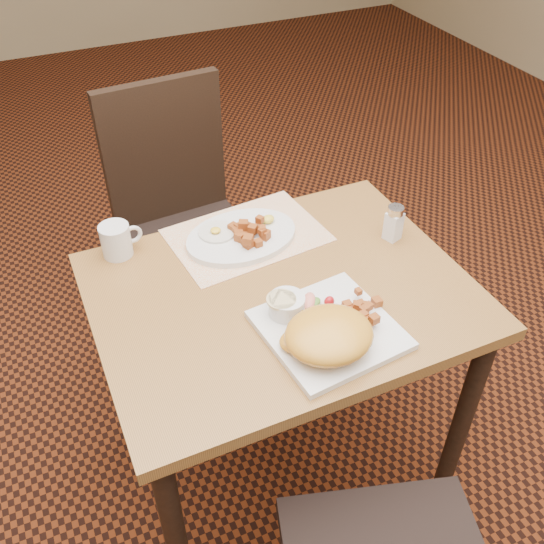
{
  "coord_description": "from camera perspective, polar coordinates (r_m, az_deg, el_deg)",
  "views": [
    {
      "loc": [
        -0.47,
        -0.99,
        1.73
      ],
      "look_at": [
        -0.03,
        -0.01,
        0.82
      ],
      "focal_mm": 40.0,
      "sensor_mm": 36.0,
      "label": 1
    }
  ],
  "objects": [
    {
      "name": "salt_shaker",
      "position": [
        1.63,
        11.39,
        4.6
      ],
      "size": [
        0.05,
        0.05,
        0.1
      ],
      "color": "white",
      "rests_on": "table"
    },
    {
      "name": "table",
      "position": [
        1.54,
        0.89,
        -4.66
      ],
      "size": [
        0.9,
        0.7,
        0.75
      ],
      "color": "olive",
      "rests_on": "ground"
    },
    {
      "name": "chair_far",
      "position": [
        2.12,
        -8.51,
        5.56
      ],
      "size": [
        0.45,
        0.46,
        0.97
      ],
      "rotation": [
        0.0,
        0.0,
        3.21
      ],
      "color": "black",
      "rests_on": "ground"
    },
    {
      "name": "fried_egg",
      "position": [
        1.62,
        -5.21,
        3.8
      ],
      "size": [
        0.1,
        0.1,
        0.02
      ],
      "color": "white",
      "rests_on": "plate_oval"
    },
    {
      "name": "coffee_mug",
      "position": [
        1.6,
        -14.4,
        2.93
      ],
      "size": [
        0.11,
        0.08,
        0.09
      ],
      "color": "silver",
      "rests_on": "table"
    },
    {
      "name": "garnish_sq",
      "position": [
        1.4,
        4.02,
        -2.78
      ],
      "size": [
        0.09,
        0.07,
        0.03
      ],
      "color": "#387223",
      "rests_on": "plate_square"
    },
    {
      "name": "ramekin",
      "position": [
        1.37,
        1.36,
        -3.09
      ],
      "size": [
        0.09,
        0.08,
        0.05
      ],
      "color": "silver",
      "rests_on": "plate_square"
    },
    {
      "name": "placemat",
      "position": [
        1.64,
        -2.39,
        3.48
      ],
      "size": [
        0.43,
        0.32,
        0.0
      ],
      "primitive_type": "cube",
      "rotation": [
        0.0,
        0.0,
        0.1
      ],
      "color": "white",
      "rests_on": "table"
    },
    {
      "name": "home_fries_ov",
      "position": [
        1.6,
        -2.3,
        3.75
      ],
      "size": [
        0.1,
        0.12,
        0.04
      ],
      "color": "#AA521B",
      "rests_on": "plate_oval"
    },
    {
      "name": "plate_oval",
      "position": [
        1.62,
        -2.89,
        3.34
      ],
      "size": [
        0.32,
        0.25,
        0.02
      ],
      "primitive_type": null,
      "rotation": [
        0.0,
        0.0,
        0.1
      ],
      "color": "silver",
      "rests_on": "placemat"
    },
    {
      "name": "garnish_ov",
      "position": [
        1.65,
        -0.56,
        4.96
      ],
      "size": [
        0.06,
        0.05,
        0.02
      ],
      "color": "#387223",
      "rests_on": "plate_oval"
    },
    {
      "name": "ground",
      "position": [
        2.05,
        0.71,
        -17.51
      ],
      "size": [
        8.0,
        8.0,
        0.0
      ],
      "primitive_type": "plane",
      "color": "black",
      "rests_on": "ground"
    },
    {
      "name": "plate_square",
      "position": [
        1.36,
        5.39,
        -5.43
      ],
      "size": [
        0.31,
        0.31,
        0.02
      ],
      "primitive_type": "cube",
      "rotation": [
        0.0,
        0.0,
        0.1
      ],
      "color": "silver",
      "rests_on": "table"
    },
    {
      "name": "hollandaise_mound",
      "position": [
        1.29,
        5.29,
        -5.98
      ],
      "size": [
        0.2,
        0.17,
        0.07
      ],
      "color": "gold",
      "rests_on": "plate_square"
    },
    {
      "name": "home_fries_sq",
      "position": [
        1.39,
        8.12,
        -3.5
      ],
      "size": [
        0.13,
        0.12,
        0.03
      ],
      "color": "#AA521B",
      "rests_on": "plate_square"
    }
  ]
}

